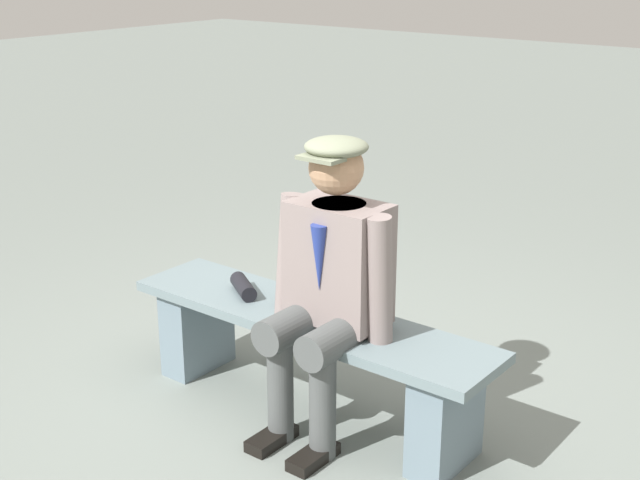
# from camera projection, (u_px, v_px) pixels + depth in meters

# --- Properties ---
(ground_plane) EXTENTS (30.00, 30.00, 0.00)m
(ground_plane) POSITION_uv_depth(u_px,v_px,m) (309.00, 410.00, 3.91)
(ground_plane) COLOR slate
(bench) EXTENTS (1.75, 0.41, 0.47)m
(bench) POSITION_uv_depth(u_px,v_px,m) (308.00, 348.00, 3.81)
(bench) COLOR slate
(bench) RESTS_ON ground
(seated_man) EXTENTS (0.57, 0.55, 1.27)m
(seated_man) POSITION_uv_depth(u_px,v_px,m) (330.00, 277.00, 3.54)
(seated_man) COLOR gray
(seated_man) RESTS_ON ground
(rolled_magazine) EXTENTS (0.22, 0.18, 0.07)m
(rolled_magazine) POSITION_uv_depth(u_px,v_px,m) (243.00, 287.00, 3.95)
(rolled_magazine) COLOR black
(rolled_magazine) RESTS_ON bench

